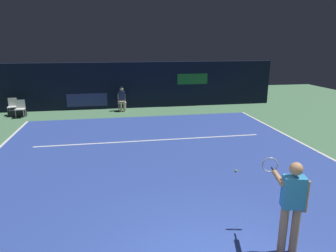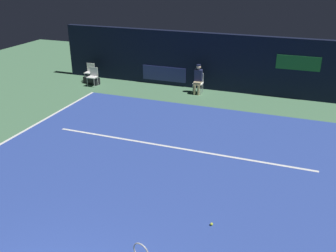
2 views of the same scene
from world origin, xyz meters
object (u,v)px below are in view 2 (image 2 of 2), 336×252
Objects in this scene: courtside_chair_far at (93,76)px; tennis_ball at (212,224)px; equipment_bag at (92,81)px; line_judge_on_chair at (198,79)px; courtside_chair_near at (90,71)px.

tennis_ball is at bearing -46.09° from courtside_chair_far.
courtside_chair_far is 1.05× the size of equipment_bag.
courtside_chair_far is 11.57m from tennis_ball.
line_judge_on_chair is at bearing 108.18° from tennis_ball.
courtside_chair_near reaches higher than tennis_ball.
courtside_chair_near is 1.00× the size of courtside_chair_far.
courtside_chair_far reaches higher than equipment_bag.
line_judge_on_chair reaches higher than courtside_chair_far.
tennis_ball is (8.02, -8.33, -0.46)m from courtside_chair_far.
line_judge_on_chair is at bearing 7.19° from courtside_chair_far.
line_judge_on_chair is 5.63m from courtside_chair_near.
courtside_chair_near is (-5.63, 0.02, -0.18)m from line_judge_on_chair.
tennis_ball is 0.08× the size of equipment_bag.
line_judge_on_chair is 5.35m from equipment_bag.
courtside_chair_near is at bearing 140.03° from equipment_bag.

